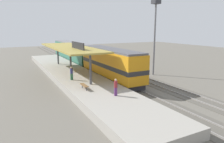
% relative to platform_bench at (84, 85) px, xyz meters
% --- Properties ---
extents(ground_plane, '(120.00, 120.00, 0.00)m').
position_rel_platform_bench_xyz_m(ground_plane, '(8.00, 9.60, -1.34)').
color(ground_plane, '#666056').
extents(track_near, '(3.20, 110.00, 0.16)m').
position_rel_platform_bench_xyz_m(track_near, '(6.00, 9.60, -1.31)').
color(track_near, '#565249').
rests_on(track_near, ground).
extents(track_far, '(3.20, 110.00, 0.16)m').
position_rel_platform_bench_xyz_m(track_far, '(10.60, 9.60, -1.31)').
color(track_far, '#565249').
rests_on(track_far, ground).
extents(platform, '(6.00, 44.00, 0.90)m').
position_rel_platform_bench_xyz_m(platform, '(1.40, 9.60, -0.89)').
color(platform, '#9E998E').
rests_on(platform, ground).
extents(station_canopy, '(5.20, 18.00, 4.70)m').
position_rel_platform_bench_xyz_m(station_canopy, '(1.40, 9.51, 3.19)').
color(station_canopy, '#47474C').
rests_on(station_canopy, platform).
extents(platform_bench, '(0.44, 1.70, 0.50)m').
position_rel_platform_bench_xyz_m(platform_bench, '(0.00, 0.00, 0.00)').
color(platform_bench, '#333338').
rests_on(platform_bench, platform).
extents(locomotive, '(2.93, 14.43, 4.44)m').
position_rel_platform_bench_xyz_m(locomotive, '(6.00, 5.52, 1.07)').
color(locomotive, '#28282D').
rests_on(locomotive, track_near).
extents(passenger_carriage_single, '(2.90, 20.00, 4.24)m').
position_rel_platform_bench_xyz_m(passenger_carriage_single, '(6.00, 23.52, 0.97)').
color(passenger_carriage_single, '#28282D').
rests_on(passenger_carriage_single, track_near).
extents(light_mast, '(1.10, 1.10, 11.70)m').
position_rel_platform_bench_xyz_m(light_mast, '(13.80, 5.46, 7.05)').
color(light_mast, slate).
rests_on(light_mast, ground).
extents(person_waiting, '(0.34, 0.34, 1.71)m').
position_rel_platform_bench_xyz_m(person_waiting, '(2.00, -3.47, 0.51)').
color(person_waiting, '#663375').
rests_on(person_waiting, platform).
extents(person_walking, '(0.34, 0.34, 1.71)m').
position_rel_platform_bench_xyz_m(person_walking, '(0.03, 4.71, 0.51)').
color(person_walking, '#23603D').
rests_on(person_walking, platform).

